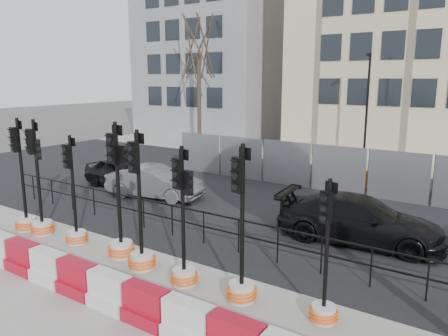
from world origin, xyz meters
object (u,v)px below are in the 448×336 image
Objects in this scene: traffic_signal_h at (324,294)px; car_a at (122,173)px; traffic_signal_a at (25,208)px; traffic_signal_d at (120,227)px; car_c at (359,220)px.

traffic_signal_h reaches higher than car_a.
traffic_signal_d is (4.11, 0.20, 0.14)m from traffic_signal_a.
car_c is at bearing -87.69° from car_a.
traffic_signal_a is at bearing -166.38° from traffic_signal_h.
traffic_signal_d is at bearing -127.78° from car_a.
car_a is 10.60m from car_c.
traffic_signal_h is 4.74m from car_c.
car_a is (-1.52, 5.51, -0.07)m from traffic_signal_a.
car_a is 0.82× the size of car_c.
traffic_signal_d is 5.71m from traffic_signal_h.
traffic_signal_h is at bearing -176.41° from car_c.
traffic_signal_a is 9.82m from traffic_signal_h.
traffic_signal_a is 0.72× the size of car_c.
car_a is at bearing 167.31° from traffic_signal_h.
car_c is (10.58, -0.60, 0.02)m from car_a.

